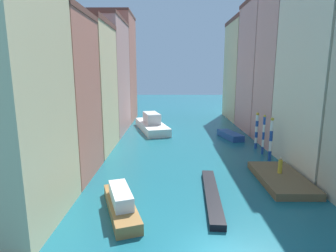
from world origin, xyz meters
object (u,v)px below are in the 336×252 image
motorboat_1 (230,135)px  gondola_black (212,195)px  mooring_pole_2 (257,130)px  motorboat_0 (121,203)px  waterfront_dock (281,179)px  person_on_dock (280,166)px  vaporetto_white (152,124)px  mooring_pole_1 (263,134)px  mooring_pole_0 (271,139)px

motorboat_1 → gondola_black: bearing=-106.2°
mooring_pole_2 → motorboat_0: mooring_pole_2 is taller
mooring_pole_2 → gondola_black: size_ratio=0.49×
gondola_black → motorboat_0: size_ratio=1.39×
waterfront_dock → motorboat_0: bearing=-158.0°
waterfront_dock → person_on_dock: size_ratio=5.06×
vaporetto_white → waterfront_dock: bearing=-59.4°
waterfront_dock → gondola_black: 7.15m
person_on_dock → mooring_pole_1: (1.03, 7.62, 1.08)m
mooring_pole_1 → motorboat_0: 19.54m
waterfront_dock → motorboat_1: 15.99m
waterfront_dock → mooring_pole_1: size_ratio=1.61×
motorboat_0 → motorboat_1: 24.39m
person_on_dock → motorboat_0: 14.31m
person_on_dock → waterfront_dock: bearing=-97.9°
person_on_dock → mooring_pole_0: bearing=79.3°
motorboat_0 → motorboat_1: motorboat_0 is taller
mooring_pole_1 → motorboat_0: (-14.09, -13.44, -1.70)m
mooring_pole_0 → motorboat_0: size_ratio=0.71×
mooring_pole_2 → motorboat_1: mooring_pole_2 is taller
waterfront_dock → mooring_pole_1: 8.51m
vaporetto_white → motorboat_1: 12.79m
mooring_pole_2 → waterfront_dock: bearing=-95.8°
vaporetto_white → motorboat_1: (11.62, -5.32, -0.54)m
waterfront_dock → mooring_pole_0: 6.19m
mooring_pole_2 → motorboat_1: bearing=111.0°
mooring_pole_0 → motorboat_0: 17.90m
gondola_black → mooring_pole_2: bearing=61.1°
mooring_pole_1 → gondola_black: bearing=-124.0°
mooring_pole_1 → gondola_black: size_ratio=0.50×
person_on_dock → mooring_pole_0: 5.37m
person_on_dock → motorboat_0: bearing=-156.0°
waterfront_dock → person_on_dock: person_on_dock is taller
mooring_pole_0 → motorboat_0: (-14.04, -10.97, -1.76)m
person_on_dock → motorboat_1: bearing=93.9°
vaporetto_white → motorboat_0: vaporetto_white is taller
motorboat_0 → person_on_dock: bearing=24.0°
mooring_pole_0 → mooring_pole_2: bearing=89.6°
person_on_dock → mooring_pole_2: 10.19m
mooring_pole_1 → motorboat_1: mooring_pole_1 is taller
mooring_pole_1 → waterfront_dock: bearing=-97.7°
mooring_pole_2 → gondola_black: (-7.55, -13.68, -2.10)m
motorboat_0 → waterfront_dock: bearing=22.0°
mooring_pole_0 → mooring_pole_1: (0.05, 2.46, -0.06)m
person_on_dock → gondola_black: bearing=-151.2°
waterfront_dock → vaporetto_white: size_ratio=0.62×
person_on_dock → gondola_black: person_on_dock is taller
vaporetto_white → gondola_black: bearing=-75.9°
mooring_pole_2 → gondola_black: mooring_pole_2 is taller
vaporetto_white → gondola_black: size_ratio=1.29×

